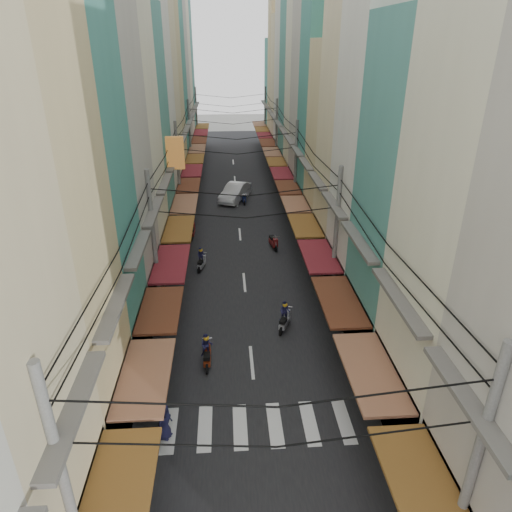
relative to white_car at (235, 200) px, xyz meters
name	(u,v)px	position (x,y,z in m)	size (l,w,h in m)	color
ground	(249,338)	(0.15, -22.71, 0.00)	(160.00, 160.00, 0.00)	slate
road	(238,209)	(0.15, -2.71, 0.01)	(10.00, 80.00, 0.02)	black
sidewalk_left	(166,211)	(-6.35, -2.71, 0.03)	(3.00, 80.00, 0.06)	gray
sidewalk_right	(308,207)	(6.65, -2.71, 0.03)	(3.00, 80.00, 0.06)	gray
crosswalk	(258,426)	(0.15, -28.71, 0.03)	(7.55, 2.40, 0.01)	silver
building_row_left	(130,103)	(-7.77, -6.14, 9.78)	(7.80, 67.67, 23.70)	beige
building_row_right	(340,106)	(8.07, -6.26, 9.41)	(7.80, 68.98, 22.59)	teal
utility_poles	(238,149)	(0.15, -7.69, 6.59)	(10.20, 66.13, 8.20)	slate
white_car	(235,200)	(0.00, 0.00, 0.00)	(5.63, 2.21, 1.99)	silver
bicycle	(404,355)	(7.65, -24.63, 0.00)	(0.55, 1.47, 1.01)	black
moving_scooters	(233,268)	(-0.55, -15.62, 0.50)	(6.46, 25.46, 1.70)	black
parked_scooters	(344,375)	(4.19, -26.45, 0.47)	(13.13, 13.76, 0.98)	black
pedestrians	(172,291)	(-4.08, -19.34, 1.03)	(13.17, 23.05, 2.23)	#261E28
market_umbrella	(401,309)	(7.35, -24.13, 2.33)	(2.51, 2.51, 2.65)	#B2B2B7
traffic_sign	(404,369)	(5.94, -28.40, 2.31)	(0.10, 0.69, 3.14)	slate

